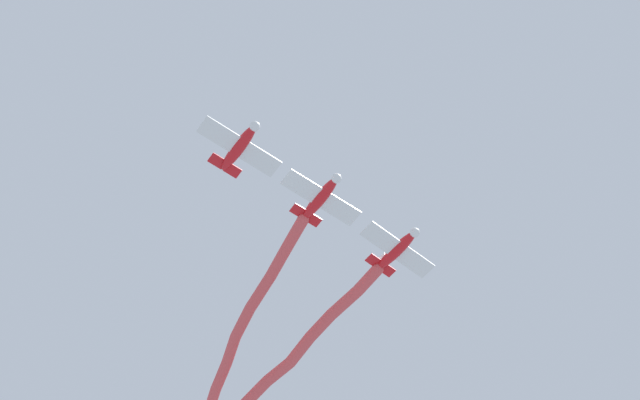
% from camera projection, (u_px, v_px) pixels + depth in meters
% --- Properties ---
extents(airplane_lead, '(4.49, 5.99, 1.49)m').
position_uv_depth(airplane_lead, '(239.00, 146.00, 62.37)').
color(airplane_lead, red).
extents(airplane_left_wing, '(4.48, 5.99, 1.49)m').
position_uv_depth(airplane_left_wing, '(321.00, 197.00, 64.69)').
color(airplane_left_wing, red).
extents(smoke_trail_left_wing, '(25.61, 4.48, 1.84)m').
position_uv_depth(smoke_trail_left_wing, '(236.00, 350.00, 71.02)').
color(smoke_trail_left_wing, '#DB4C4C').
extents(airplane_right_wing, '(4.55, 6.04, 1.49)m').
position_uv_depth(airplane_right_wing, '(397.00, 250.00, 66.49)').
color(airplane_right_wing, red).
extents(smoke_trail_right_wing, '(15.63, 3.50, 2.36)m').
position_uv_depth(smoke_trail_right_wing, '(310.00, 338.00, 69.51)').
color(smoke_trail_right_wing, '#DB4C4C').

